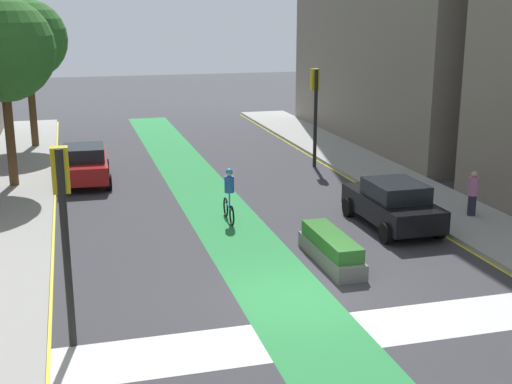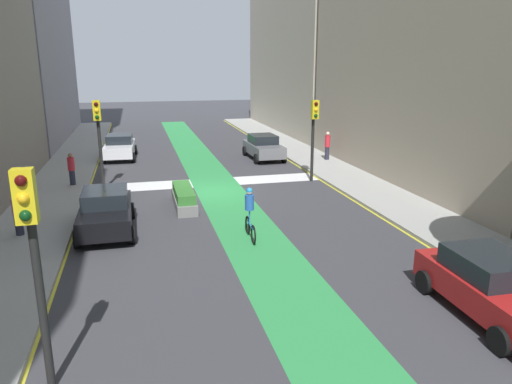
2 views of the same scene
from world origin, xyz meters
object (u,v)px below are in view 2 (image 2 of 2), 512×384
car_red_left_far (492,285)px  pedestrian_sidewalk_left_a (327,145)px  traffic_signal_far_right (32,241)px  traffic_signal_near_right (98,128)px  car_white_right_near (120,147)px  pedestrian_sidewalk_right_b (18,214)px  cyclist_in_lane (250,212)px  car_black_right_far (106,211)px  traffic_signal_near_left (314,125)px  car_grey_left_near (263,147)px  median_planter (184,198)px  pedestrian_sidewalk_right_a (72,169)px

car_red_left_far → pedestrian_sidewalk_left_a: bearing=-100.3°
traffic_signal_far_right → car_red_left_far: size_ratio=1.03×
traffic_signal_near_right → car_white_right_near: 8.52m
car_red_left_far → pedestrian_sidewalk_right_b: 15.24m
cyclist_in_lane → pedestrian_sidewalk_right_b: bearing=-13.5°
traffic_signal_near_right → car_black_right_far: size_ratio=1.05×
traffic_signal_near_left → car_white_right_near: traffic_signal_near_left is taller
traffic_signal_near_left → cyclist_in_lane: size_ratio=2.30×
car_black_right_far → pedestrian_sidewalk_left_a: size_ratio=2.37×
car_grey_left_near → median_planter: (6.19, 9.72, -0.40)m
traffic_signal_near_right → traffic_signal_far_right: size_ratio=1.00×
traffic_signal_far_right → car_black_right_far: (-0.61, -9.20, -2.27)m
traffic_signal_far_right → car_black_right_far: 9.50m
traffic_signal_far_right → car_red_left_far: traffic_signal_far_right is taller
pedestrian_sidewalk_right_a → pedestrian_sidewalk_right_b: size_ratio=1.06×
car_red_left_far → cyclist_in_lane: bearing=-56.3°
car_black_right_far → pedestrian_sidewalk_right_a: 7.52m
traffic_signal_near_left → pedestrian_sidewalk_right_a: size_ratio=2.63×
car_white_right_near → pedestrian_sidewalk_left_a: bearing=161.4°
traffic_signal_near_left → pedestrian_sidewalk_left_a: size_ratio=2.41×
car_red_left_far → cyclist_in_lane: (4.51, -6.77, 0.17)m
car_grey_left_near → pedestrian_sidewalk_right_b: size_ratio=2.76×
car_red_left_far → pedestrian_sidewalk_right_b: pedestrian_sidewalk_right_b is taller
median_planter → pedestrian_sidewalk_left_a: bearing=-141.7°
traffic_signal_near_right → median_planter: size_ratio=1.35×
car_grey_left_near → cyclist_in_lane: (4.29, 14.23, 0.17)m
traffic_signal_near_left → car_black_right_far: bearing=28.6°
car_white_right_near → pedestrian_sidewalk_right_a: (2.15, 7.38, 0.17)m
pedestrian_sidewalk_right_b → traffic_signal_near_left: bearing=-156.9°
traffic_signal_near_right → pedestrian_sidewalk_right_b: size_ratio=2.86×
car_red_left_far → pedestrian_sidewalk_right_b: size_ratio=2.76×
pedestrian_sidewalk_right_a → cyclist_in_lane: bearing=127.2°
cyclist_in_lane → pedestrian_sidewalk_right_b: 8.23m
median_planter → traffic_signal_near_left: bearing=-156.8°
traffic_signal_near_right → pedestrian_sidewalk_right_a: (1.51, -0.80, -2.10)m
pedestrian_sidewalk_left_a → cyclist_in_lane: bearing=57.0°
car_black_right_far → cyclist_in_lane: size_ratio=2.27×
cyclist_in_lane → pedestrian_sidewalk_right_a: cyclist_in_lane is taller
median_planter → car_grey_left_near: bearing=-122.5°
traffic_signal_near_left → car_grey_left_near: (0.92, -6.67, -2.19)m
cyclist_in_lane → pedestrian_sidewalk_right_a: size_ratio=1.14×
car_white_right_near → pedestrian_sidewalk_right_b: pedestrian_sidewalk_right_b is taller
traffic_signal_far_right → pedestrian_sidewalk_right_a: traffic_signal_far_right is taller
traffic_signal_near_right → car_red_left_far: size_ratio=1.04×
pedestrian_sidewalk_right_a → car_red_left_far: bearing=125.8°
traffic_signal_near_right → car_grey_left_near: 11.61m
car_red_left_far → car_grey_left_near: bearing=-89.4°
traffic_signal_far_right → median_planter: traffic_signal_far_right is taller
car_black_right_far → median_planter: size_ratio=1.29×
pedestrian_sidewalk_left_a → car_white_right_near: bearing=-18.6°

